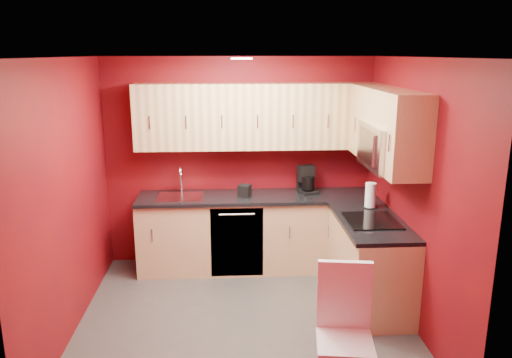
{
  "coord_description": "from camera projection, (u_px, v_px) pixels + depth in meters",
  "views": [
    {
      "loc": [
        -0.15,
        -4.43,
        2.54
      ],
      "look_at": [
        0.15,
        0.55,
        1.27
      ],
      "focal_mm": 35.0,
      "sensor_mm": 36.0,
      "label": 1
    }
  ],
  "objects": [
    {
      "name": "countertop_back",
      "position": [
        257.0,
        197.0,
        5.86
      ],
      "size": [
        2.8,
        0.63,
        0.04
      ],
      "primitive_type": "cube",
      "color": "black",
      "rests_on": "base_cabinets_back"
    },
    {
      "name": "paper_towel",
      "position": [
        371.0,
        195.0,
        5.37
      ],
      "size": [
        0.16,
        0.16,
        0.27
      ],
      "primitive_type": null,
      "rotation": [
        0.0,
        0.0,
        0.06
      ],
      "color": "white",
      "rests_on": "countertop_right"
    },
    {
      "name": "base_cabinets_back",
      "position": [
        257.0,
        233.0,
        5.99
      ],
      "size": [
        2.8,
        0.6,
        0.87
      ],
      "primitive_type": "cube",
      "color": "tan",
      "rests_on": "floor"
    },
    {
      "name": "wall_back",
      "position": [
        239.0,
        162.0,
        6.06
      ],
      "size": [
        3.2,
        0.0,
        3.2
      ],
      "primitive_type": "plane",
      "rotation": [
        1.57,
        0.0,
        0.0
      ],
      "color": "maroon",
      "rests_on": "floor"
    },
    {
      "name": "napkin_holder",
      "position": [
        245.0,
        191.0,
        5.79
      ],
      "size": [
        0.17,
        0.17,
        0.14
      ],
      "primitive_type": null,
      "rotation": [
        0.0,
        0.0,
        -0.39
      ],
      "color": "black",
      "rests_on": "countertop_back"
    },
    {
      "name": "downlight",
      "position": [
        242.0,
        59.0,
        4.6
      ],
      "size": [
        0.2,
        0.2,
        0.01
      ],
      "primitive_type": "cylinder",
      "color": "white",
      "rests_on": "ceiling"
    },
    {
      "name": "coffee_maker",
      "position": [
        308.0,
        180.0,
        5.93
      ],
      "size": [
        0.26,
        0.3,
        0.32
      ],
      "primitive_type": null,
      "rotation": [
        0.0,
        0.0,
        0.32
      ],
      "color": "black",
      "rests_on": "countertop_back"
    },
    {
      "name": "cooktop",
      "position": [
        372.0,
        221.0,
        4.96
      ],
      "size": [
        0.5,
        0.55,
        0.01
      ],
      "primitive_type": "cube",
      "color": "black",
      "rests_on": "countertop_right"
    },
    {
      "name": "countertop_right",
      "position": [
        371.0,
        222.0,
        5.0
      ],
      "size": [
        0.63,
        1.27,
        0.04
      ],
      "primitive_type": "cube",
      "color": "black",
      "rests_on": "base_cabinets_right"
    },
    {
      "name": "dishwasher_front",
      "position": [
        237.0,
        242.0,
        5.69
      ],
      "size": [
        0.6,
        0.02,
        0.82
      ],
      "primitive_type": "cube",
      "color": "black",
      "rests_on": "base_cabinets_back"
    },
    {
      "name": "floor",
      "position": [
        245.0,
        318.0,
        4.92
      ],
      "size": [
        3.2,
        3.2,
        0.0
      ],
      "primitive_type": "plane",
      "color": "#43413F",
      "rests_on": "ground"
    },
    {
      "name": "wall_left",
      "position": [
        68.0,
        199.0,
        4.52
      ],
      "size": [
        0.0,
        3.0,
        3.0
      ],
      "primitive_type": "plane",
      "rotation": [
        1.57,
        0.0,
        1.57
      ],
      "color": "maroon",
      "rests_on": "floor"
    },
    {
      "name": "wall_right",
      "position": [
        413.0,
        193.0,
        4.71
      ],
      "size": [
        0.0,
        3.0,
        3.0
      ],
      "primitive_type": "plane",
      "rotation": [
        1.57,
        0.0,
        -1.57
      ],
      "color": "maroon",
      "rests_on": "floor"
    },
    {
      "name": "sink",
      "position": [
        180.0,
        193.0,
        5.81
      ],
      "size": [
        0.52,
        0.42,
        0.35
      ],
      "color": "silver",
      "rests_on": "countertop_back"
    },
    {
      "name": "upper_cabinets_back",
      "position": [
        257.0,
        116.0,
        5.77
      ],
      "size": [
        2.8,
        0.35,
        0.75
      ],
      "primitive_type": "cube",
      "color": "#E1C07F",
      "rests_on": "wall_back"
    },
    {
      "name": "upper_cabinets_right",
      "position": [
        385.0,
        120.0,
        4.97
      ],
      "size": [
        0.35,
        1.55,
        0.75
      ],
      "color": "#E1C07F",
      "rests_on": "wall_right"
    },
    {
      "name": "dining_chair",
      "position": [
        345.0,
        336.0,
        3.67
      ],
      "size": [
        0.47,
        0.49,
        1.02
      ],
      "primitive_type": null,
      "rotation": [
        0.0,
        0.0,
        -0.14
      ],
      "color": "white",
      "rests_on": "floor"
    },
    {
      "name": "wall_front",
      "position": [
        252.0,
        262.0,
        3.16
      ],
      "size": [
        3.2,
        0.0,
        3.2
      ],
      "primitive_type": "plane",
      "rotation": [
        -1.57,
        0.0,
        0.0
      ],
      "color": "maroon",
      "rests_on": "floor"
    },
    {
      "name": "ceiling",
      "position": [
        243.0,
        57.0,
        4.31
      ],
      "size": [
        3.2,
        3.2,
        0.0
      ],
      "primitive_type": "plane",
      "rotation": [
        3.14,
        0.0,
        0.0
      ],
      "color": "white",
      "rests_on": "wall_back"
    },
    {
      "name": "microwave",
      "position": [
        388.0,
        147.0,
        4.79
      ],
      "size": [
        0.42,
        0.76,
        0.42
      ],
      "color": "silver",
      "rests_on": "upper_cabinets_right"
    },
    {
      "name": "base_cabinets_right",
      "position": [
        369.0,
        263.0,
        5.13
      ],
      "size": [
        0.6,
        1.3,
        0.87
      ],
      "primitive_type": "cube",
      "color": "tan",
      "rests_on": "floor"
    }
  ]
}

